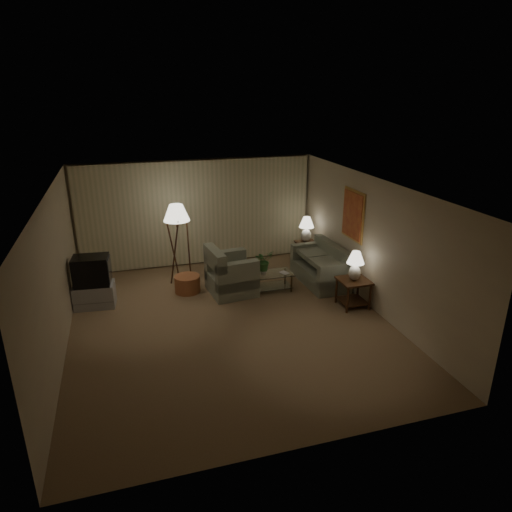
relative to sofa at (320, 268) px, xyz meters
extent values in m
plane|color=#8A6B4C|center=(-2.50, -1.33, -0.37)|extent=(7.00, 7.00, 0.00)
cube|color=#C1AE94|center=(-2.50, 2.17, 0.98)|extent=(6.00, 0.04, 2.70)
cube|color=#C1AE94|center=(-5.50, -1.33, 0.98)|extent=(0.04, 7.00, 2.70)
cube|color=#C1AE94|center=(0.50, -1.33, 0.98)|extent=(0.04, 7.00, 2.70)
cube|color=white|center=(-2.50, -1.33, 2.33)|extent=(6.00, 7.00, 0.04)
cube|color=beige|center=(-2.50, 2.09, 0.98)|extent=(5.85, 0.12, 2.65)
cube|color=gold|center=(0.48, -0.53, 1.38)|extent=(0.03, 0.90, 1.10)
cube|color=#A3301E|center=(0.45, -0.53, 1.38)|extent=(0.02, 0.80, 1.00)
cube|color=gray|center=(0.00, 0.00, -0.17)|extent=(1.71, 0.95, 0.38)
cube|color=gray|center=(-2.13, 0.05, -0.14)|extent=(1.21, 1.17, 0.45)
cube|color=#351D0E|center=(0.15, -1.35, 0.21)|extent=(0.61, 0.61, 0.04)
cube|color=#351D0E|center=(0.15, -1.35, -0.25)|extent=(0.52, 0.52, 0.02)
cylinder|color=#351D0E|center=(-0.11, -1.61, -0.09)|extent=(0.05, 0.05, 0.56)
cylinder|color=#351D0E|center=(-0.11, -1.09, -0.09)|extent=(0.05, 0.05, 0.56)
cylinder|color=#351D0E|center=(0.41, -1.61, -0.09)|extent=(0.05, 0.05, 0.56)
cylinder|color=#351D0E|center=(0.41, -1.09, -0.09)|extent=(0.05, 0.05, 0.56)
cube|color=#351D0E|center=(0.15, 1.25, 0.21)|extent=(0.51, 0.43, 0.04)
cube|color=#351D0E|center=(0.15, 1.25, -0.25)|extent=(0.43, 0.36, 0.02)
cylinder|color=#351D0E|center=(-0.05, 1.09, -0.09)|extent=(0.05, 0.05, 0.56)
cylinder|color=#351D0E|center=(-0.05, 1.41, -0.09)|extent=(0.05, 0.05, 0.56)
cylinder|color=#351D0E|center=(0.35, 1.09, -0.09)|extent=(0.05, 0.05, 0.56)
cylinder|color=#351D0E|center=(0.35, 1.41, -0.09)|extent=(0.05, 0.05, 0.56)
ellipsoid|color=white|center=(0.15, -1.35, 0.39)|extent=(0.25, 0.25, 0.32)
cylinder|color=white|center=(0.15, -1.35, 0.59)|extent=(0.03, 0.03, 0.07)
cone|color=silver|center=(0.15, -1.35, 0.73)|extent=(0.36, 0.36, 0.25)
ellipsoid|color=white|center=(0.15, 1.25, 0.40)|extent=(0.27, 0.27, 0.34)
cylinder|color=white|center=(0.15, 1.25, 0.61)|extent=(0.03, 0.03, 0.08)
cone|color=silver|center=(0.15, 1.25, 0.76)|extent=(0.38, 0.38, 0.27)
cube|color=silver|center=(-1.28, -0.10, 0.04)|extent=(1.04, 0.56, 0.02)
cube|color=silver|center=(-1.28, -0.10, -0.27)|extent=(0.96, 0.49, 0.01)
cylinder|color=#43341B|center=(-1.73, -0.31, -0.17)|extent=(0.04, 0.04, 0.40)
cylinder|color=#43341B|center=(-1.73, 0.11, -0.17)|extent=(0.04, 0.04, 0.40)
cylinder|color=#43341B|center=(-0.83, -0.31, -0.17)|extent=(0.04, 0.04, 0.40)
cylinder|color=#43341B|center=(-0.83, 0.11, -0.17)|extent=(0.04, 0.04, 0.40)
cube|color=#9C9C9E|center=(-5.05, 0.20, -0.12)|extent=(0.91, 0.67, 0.50)
cube|color=black|center=(-5.05, 0.20, 0.44)|extent=(0.81, 0.64, 0.61)
cylinder|color=#351D0E|center=(-3.15, 1.08, 1.09)|extent=(0.04, 0.04, 0.27)
cone|color=silver|center=(-3.15, 1.08, 1.30)|extent=(0.60, 0.60, 0.38)
cylinder|color=#995333|center=(-3.08, 0.37, -0.18)|extent=(0.73, 0.73, 0.38)
imported|color=white|center=(-1.43, -0.10, 0.13)|extent=(0.20, 0.20, 0.16)
imported|color=#387333|center=(-1.43, -0.10, 0.43)|extent=(0.50, 0.47, 0.46)
imported|color=olive|center=(-1.03, -0.20, 0.06)|extent=(0.22, 0.25, 0.02)
camera|label=1|loc=(-4.29, -9.09, 3.98)|focal=32.00mm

